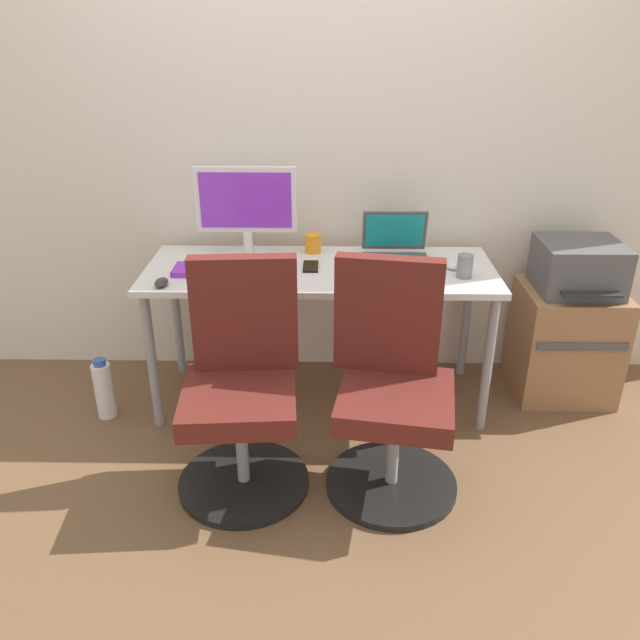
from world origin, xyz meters
name	(u,v)px	position (x,y,z in m)	size (l,w,h in m)	color
ground_plane	(320,397)	(0.00, 0.00, 0.00)	(5.28, 5.28, 0.00)	brown
back_wall	(322,124)	(0.00, 0.39, 1.30)	(4.40, 0.04, 2.60)	silver
desk	(320,281)	(0.00, 0.00, 0.64)	(1.63, 0.61, 0.71)	silver
office_chair_left	(242,390)	(-0.30, -0.62, 0.42)	(0.54, 0.54, 0.94)	black
office_chair_right	(392,391)	(0.29, -0.63, 0.42)	(0.54, 0.54, 0.94)	black
side_cabinet	(564,341)	(1.23, 0.09, 0.28)	(0.47, 0.44, 0.56)	#996B47
printer	(578,267)	(1.23, 0.09, 0.68)	(0.38, 0.40, 0.24)	#515156
water_bottle_on_floor	(104,389)	(-1.04, -0.19, 0.15)	(0.09, 0.09, 0.31)	white
desktop_monitor	(246,205)	(-0.35, 0.17, 0.96)	(0.48, 0.18, 0.43)	silver
open_laptop	(395,249)	(0.36, 0.12, 0.76)	(0.31, 0.28, 0.22)	#4C4C51
keyboard_by_monitor	(242,283)	(-0.34, -0.22, 0.72)	(0.34, 0.12, 0.02)	silver
keyboard_by_laptop	(401,285)	(0.36, -0.23, 0.72)	(0.34, 0.12, 0.02)	silver
mouse_by_monitor	(452,265)	(0.61, 0.00, 0.72)	(0.06, 0.10, 0.03)	silver
mouse_by_laptop	(161,282)	(-0.69, -0.24, 0.72)	(0.06, 0.10, 0.03)	#2D2D2D
coffee_mug	(313,243)	(-0.04, 0.21, 0.75)	(0.08, 0.08, 0.09)	orange
pen_cup	(465,266)	(0.65, -0.11, 0.76)	(0.07, 0.07, 0.10)	slate
phone_near_monitor	(311,267)	(-0.04, 0.00, 0.71)	(0.07, 0.14, 0.01)	black
notebook	(197,270)	(-0.56, -0.07, 0.72)	(0.21, 0.15, 0.03)	purple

